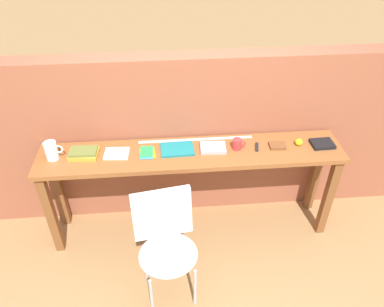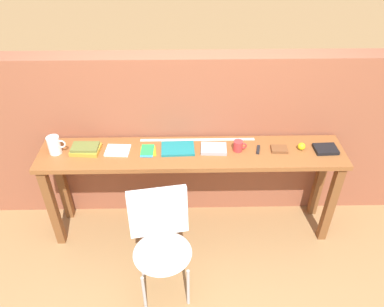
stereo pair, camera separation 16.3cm
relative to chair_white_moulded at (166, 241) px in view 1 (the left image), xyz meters
name	(u,v)px [view 1 (the left image)]	position (x,y,z in m)	size (l,w,h in m)	color
ground_plane	(194,251)	(0.24, 0.31, -0.53)	(40.00, 40.00, 0.00)	#9E7547
brick_wall_back	(188,138)	(0.24, 0.95, 0.26)	(6.00, 0.20, 1.57)	#935138
sideboard	(191,165)	(0.24, 0.61, 0.21)	(2.50, 0.44, 0.88)	brown
chair_white_moulded	(166,241)	(0.00, 0.00, 0.00)	(0.51, 0.52, 0.89)	white
pitcher_white	(52,150)	(-0.86, 0.62, 0.43)	(0.14, 0.10, 0.18)	white
book_stack_leftmost	(84,153)	(-0.62, 0.63, 0.38)	(0.24, 0.19, 0.06)	gold
magazine_cycling	(117,153)	(-0.36, 0.63, 0.36)	(0.19, 0.16, 0.02)	white
pamphlet_pile_colourful	(147,153)	(-0.12, 0.62, 0.36)	(0.14, 0.17, 0.01)	orange
book_open_centre	(177,149)	(0.13, 0.64, 0.36)	(0.27, 0.19, 0.02)	#19757A
book_grey_hardcover	(213,148)	(0.42, 0.63, 0.37)	(0.21, 0.16, 0.03)	#9E9EA3
mug	(237,144)	(0.62, 0.62, 0.40)	(0.11, 0.08, 0.09)	red
multitool_folded	(257,147)	(0.79, 0.62, 0.36)	(0.02, 0.11, 0.02)	black
leather_journal_brown	(277,146)	(0.96, 0.61, 0.37)	(0.13, 0.10, 0.02)	brown
sports_ball_small	(299,142)	(1.14, 0.62, 0.38)	(0.06, 0.06, 0.06)	yellow
book_repair_rightmost	(322,144)	(1.34, 0.60, 0.37)	(0.18, 0.14, 0.03)	black
ruler_metal_back_edge	(196,140)	(0.29, 0.78, 0.35)	(0.97, 0.03, 0.00)	silver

